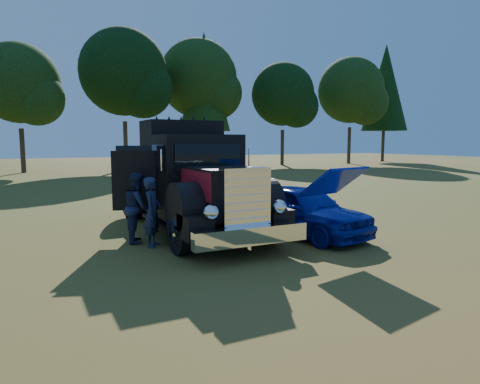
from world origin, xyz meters
name	(u,v)px	position (x,y,z in m)	size (l,w,h in m)	color
ground	(239,259)	(0.00, 0.00, 0.00)	(120.00, 120.00, 0.00)	#354D16
treeline	(65,71)	(-0.80, 27.98, 7.76)	(72.10, 25.66, 13.84)	#2D2116
diamond_t_truck	(193,185)	(0.10, 2.97, 1.28)	(3.33, 7.16, 3.00)	black
hotrod_coupe	(302,210)	(2.46, 1.30, 0.67)	(2.32, 4.32, 1.89)	#0E07A2
spectator_near	(153,212)	(-1.29, 1.87, 0.81)	(0.59, 0.39, 1.62)	#1A1F3C
spectator_far	(138,207)	(-1.49, 2.48, 0.85)	(0.82, 0.64, 1.69)	#1E2946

